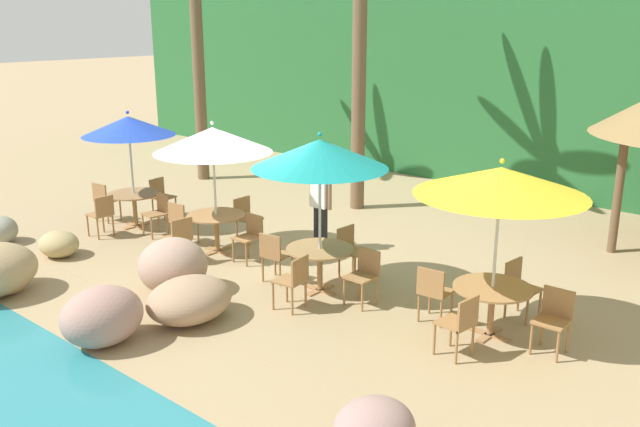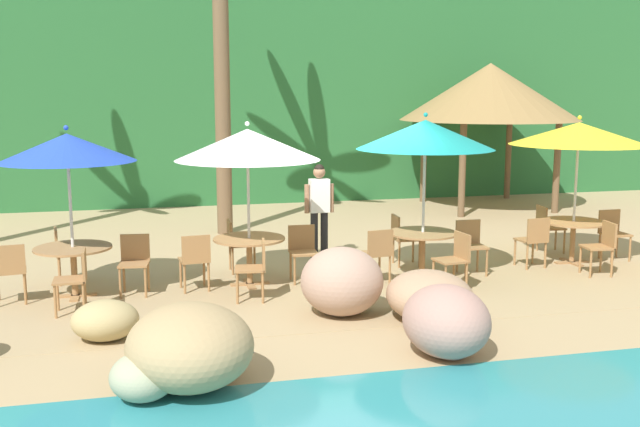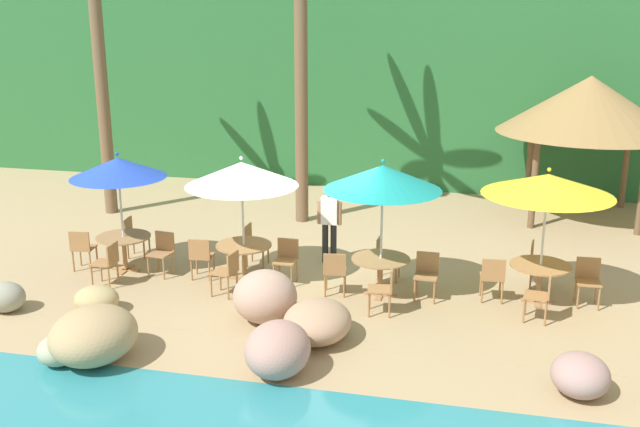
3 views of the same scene
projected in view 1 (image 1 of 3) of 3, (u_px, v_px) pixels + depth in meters
ground_plane at (275, 267)px, 12.29m from camera, size 120.00×120.00×0.00m
terrace_deck at (275, 266)px, 12.28m from camera, size 18.00×5.20×0.01m
foliage_backdrop at (512, 69)px, 18.01m from camera, size 28.00×2.40×6.00m
rock_seawall at (122, 300)px, 9.95m from camera, size 16.87×3.27×0.91m
umbrella_blue at (128, 126)px, 14.03m from camera, size 1.91×1.91×2.48m
dining_table_blue at (134, 199)px, 14.46m from camera, size 1.10×1.10×0.74m
chair_blue_seaward at (158, 211)px, 13.94m from camera, size 0.47×0.48×0.87m
chair_blue_inland at (161, 195)px, 15.22m from camera, size 0.48×0.47×0.87m
chair_blue_left at (104, 199)px, 14.86m from camera, size 0.47×0.48×0.87m
chair_blue_right at (102, 213)px, 13.80m from camera, size 0.43×0.43×0.87m
umbrella_white at (213, 140)px, 12.47m from camera, size 2.19×2.19×2.51m
dining_table_white at (216, 221)px, 12.89m from camera, size 1.10×1.10×0.74m
chair_white_seaward at (250, 234)px, 12.44m from camera, size 0.43×0.44×0.87m
chair_white_inland at (246, 216)px, 13.60m from camera, size 0.43×0.42×0.87m
chair_white_left at (181, 220)px, 13.31m from camera, size 0.46×0.47×0.87m
chair_white_right at (179, 236)px, 12.32m from camera, size 0.48×0.47×0.87m
umbrella_teal at (320, 154)px, 10.57m from camera, size 2.15×2.15×2.62m
dining_table_teal at (320, 255)px, 11.03m from camera, size 1.10×1.10×0.74m
chair_teal_seaward at (364, 272)px, 10.58m from camera, size 0.43×0.44×0.87m
chair_teal_inland at (350, 248)px, 11.71m from camera, size 0.45×0.44×0.87m
chair_teal_left at (274, 254)px, 11.42m from camera, size 0.48×0.48×0.87m
chair_teal_right at (294, 279)px, 10.33m from camera, size 0.48×0.47×0.87m
umbrella_yellow at (501, 181)px, 9.01m from camera, size 2.31×2.31×2.54m
dining_table_yellow at (492, 295)px, 9.46m from camera, size 1.10×1.10×0.74m
chair_yellow_seaward at (554, 316)px, 9.04m from camera, size 0.43×0.44×0.87m
chair_yellow_inland at (519, 284)px, 10.11m from camera, size 0.47×0.46×0.87m
chair_yellow_left at (433, 290)px, 9.89m from camera, size 0.46×0.47×0.87m
chair_yellow_right at (460, 322)px, 8.87m from camera, size 0.47×0.47×0.87m
palm_tree_nearest at (196, 17)px, 17.80m from camera, size 2.78×2.83×6.82m
waiter_in_white at (321, 201)px, 12.89m from camera, size 0.52×0.21×1.70m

